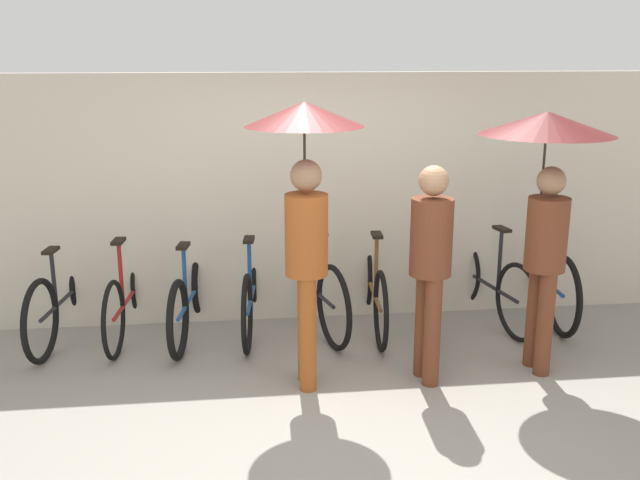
{
  "coord_description": "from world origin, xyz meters",
  "views": [
    {
      "loc": [
        -0.66,
        -4.37,
        2.52
      ],
      "look_at": [
        0.0,
        1.27,
        1.0
      ],
      "focal_mm": 40.0,
      "sensor_mm": 36.0,
      "label": 1
    }
  ],
  "objects_px": {
    "parked_bicycle_3": "(252,291)",
    "pedestrian_leading": "(305,176)",
    "parked_bicycle_4": "(312,287)",
    "parked_bicycle_8": "(542,277)",
    "parked_bicycle_2": "(190,296)",
    "parked_bicycle_5": "(373,288)",
    "pedestrian_trailing": "(546,168)",
    "parked_bicycle_6": "(430,282)",
    "pedestrian_center": "(431,258)",
    "parked_bicycle_0": "(64,297)",
    "parked_bicycle_7": "(488,282)",
    "parked_bicycle_1": "(128,296)"
  },
  "relations": [
    {
      "from": "parked_bicycle_2",
      "to": "parked_bicycle_6",
      "type": "distance_m",
      "value": 2.24
    },
    {
      "from": "parked_bicycle_8",
      "to": "pedestrian_trailing",
      "type": "height_order",
      "value": "pedestrian_trailing"
    },
    {
      "from": "parked_bicycle_2",
      "to": "pedestrian_center",
      "type": "relative_size",
      "value": 1.01
    },
    {
      "from": "parked_bicycle_3",
      "to": "pedestrian_trailing",
      "type": "xyz_separation_m",
      "value": [
        2.26,
        -1.06,
        1.27
      ]
    },
    {
      "from": "parked_bicycle_7",
      "to": "parked_bicycle_8",
      "type": "relative_size",
      "value": 0.98
    },
    {
      "from": "parked_bicycle_4",
      "to": "parked_bicycle_7",
      "type": "distance_m",
      "value": 1.68
    },
    {
      "from": "parked_bicycle_0",
      "to": "parked_bicycle_7",
      "type": "distance_m",
      "value": 3.92
    },
    {
      "from": "pedestrian_center",
      "to": "parked_bicycle_3",
      "type": "bearing_deg",
      "value": 129.36
    },
    {
      "from": "pedestrian_trailing",
      "to": "parked_bicycle_4",
      "type": "bearing_deg",
      "value": 145.0
    },
    {
      "from": "parked_bicycle_4",
      "to": "pedestrian_trailing",
      "type": "distance_m",
      "value": 2.35
    },
    {
      "from": "parked_bicycle_1",
      "to": "parked_bicycle_4",
      "type": "xyz_separation_m",
      "value": [
        1.68,
        -0.03,
        0.03
      ]
    },
    {
      "from": "parked_bicycle_0",
      "to": "parked_bicycle_7",
      "type": "height_order",
      "value": "parked_bicycle_7"
    },
    {
      "from": "parked_bicycle_5",
      "to": "pedestrian_trailing",
      "type": "bearing_deg",
      "value": -127.57
    },
    {
      "from": "parked_bicycle_4",
      "to": "pedestrian_trailing",
      "type": "bearing_deg",
      "value": -135.25
    },
    {
      "from": "parked_bicycle_7",
      "to": "pedestrian_trailing",
      "type": "xyz_separation_m",
      "value": [
        0.02,
        -1.04,
        1.26
      ]
    },
    {
      "from": "parked_bicycle_7",
      "to": "parked_bicycle_3",
      "type": "bearing_deg",
      "value": 79.23
    },
    {
      "from": "pedestrian_leading",
      "to": "parked_bicycle_1",
      "type": "bearing_deg",
      "value": 144.45
    },
    {
      "from": "parked_bicycle_8",
      "to": "pedestrian_trailing",
      "type": "distance_m",
      "value": 1.73
    },
    {
      "from": "parked_bicycle_5",
      "to": "pedestrian_center",
      "type": "distance_m",
      "value": 1.34
    },
    {
      "from": "parked_bicycle_5",
      "to": "parked_bicycle_7",
      "type": "relative_size",
      "value": 1.03
    },
    {
      "from": "parked_bicycle_0",
      "to": "parked_bicycle_8",
      "type": "relative_size",
      "value": 1.01
    },
    {
      "from": "parked_bicycle_2",
      "to": "parked_bicycle_3",
      "type": "relative_size",
      "value": 0.98
    },
    {
      "from": "parked_bicycle_4",
      "to": "parked_bicycle_6",
      "type": "relative_size",
      "value": 0.99
    },
    {
      "from": "parked_bicycle_7",
      "to": "parked_bicycle_0",
      "type": "bearing_deg",
      "value": 79.24
    },
    {
      "from": "parked_bicycle_2",
      "to": "parked_bicycle_8",
      "type": "relative_size",
      "value": 0.97
    },
    {
      "from": "parked_bicycle_3",
      "to": "pedestrian_center",
      "type": "bearing_deg",
      "value": -126.81
    },
    {
      "from": "parked_bicycle_0",
      "to": "parked_bicycle_4",
      "type": "height_order",
      "value": "parked_bicycle_0"
    },
    {
      "from": "parked_bicycle_6",
      "to": "parked_bicycle_7",
      "type": "bearing_deg",
      "value": -80.3
    },
    {
      "from": "parked_bicycle_0",
      "to": "parked_bicycle_5",
      "type": "height_order",
      "value": "parked_bicycle_5"
    },
    {
      "from": "parked_bicycle_0",
      "to": "parked_bicycle_5",
      "type": "bearing_deg",
      "value": -84.13
    },
    {
      "from": "parked_bicycle_4",
      "to": "pedestrian_trailing",
      "type": "height_order",
      "value": "pedestrian_trailing"
    },
    {
      "from": "parked_bicycle_4",
      "to": "pedestrian_leading",
      "type": "relative_size",
      "value": 0.82
    },
    {
      "from": "parked_bicycle_4",
      "to": "parked_bicycle_8",
      "type": "relative_size",
      "value": 1.0
    },
    {
      "from": "parked_bicycle_7",
      "to": "pedestrian_center",
      "type": "bearing_deg",
      "value": 132.72
    },
    {
      "from": "parked_bicycle_2",
      "to": "parked_bicycle_5",
      "type": "xyz_separation_m",
      "value": [
        1.68,
        -0.0,
        0.02
      ]
    },
    {
      "from": "parked_bicycle_4",
      "to": "parked_bicycle_8",
      "type": "xyz_separation_m",
      "value": [
        2.24,
        0.04,
        -0.0
      ]
    },
    {
      "from": "parked_bicycle_2",
      "to": "parked_bicycle_3",
      "type": "height_order",
      "value": "parked_bicycle_2"
    },
    {
      "from": "pedestrian_leading",
      "to": "pedestrian_trailing",
      "type": "height_order",
      "value": "pedestrian_leading"
    },
    {
      "from": "parked_bicycle_6",
      "to": "pedestrian_trailing",
      "type": "xyz_separation_m",
      "value": [
        0.58,
        -1.07,
        1.25
      ]
    },
    {
      "from": "parked_bicycle_5",
      "to": "parked_bicycle_6",
      "type": "height_order",
      "value": "parked_bicycle_5"
    },
    {
      "from": "parked_bicycle_3",
      "to": "pedestrian_trailing",
      "type": "height_order",
      "value": "pedestrian_trailing"
    },
    {
      "from": "parked_bicycle_1",
      "to": "parked_bicycle_3",
      "type": "xyz_separation_m",
      "value": [
        1.12,
        -0.01,
        0.0
      ]
    },
    {
      "from": "parked_bicycle_6",
      "to": "pedestrian_leading",
      "type": "bearing_deg",
      "value": 144.3
    },
    {
      "from": "parked_bicycle_0",
      "to": "pedestrian_trailing",
      "type": "relative_size",
      "value": 0.87
    },
    {
      "from": "parked_bicycle_2",
      "to": "parked_bicycle_6",
      "type": "xyz_separation_m",
      "value": [
        2.24,
        0.07,
        0.03
      ]
    },
    {
      "from": "parked_bicycle_5",
      "to": "parked_bicycle_6",
      "type": "xyz_separation_m",
      "value": [
        0.56,
        0.07,
        0.01
      ]
    },
    {
      "from": "parked_bicycle_6",
      "to": "pedestrian_center",
      "type": "relative_size",
      "value": 1.04
    },
    {
      "from": "parked_bicycle_3",
      "to": "pedestrian_leading",
      "type": "height_order",
      "value": "pedestrian_leading"
    },
    {
      "from": "parked_bicycle_1",
      "to": "parked_bicycle_8",
      "type": "distance_m",
      "value": 3.92
    },
    {
      "from": "parked_bicycle_0",
      "to": "parked_bicycle_2",
      "type": "xyz_separation_m",
      "value": [
        1.12,
        -0.08,
        -0.01
      ]
    }
  ]
}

